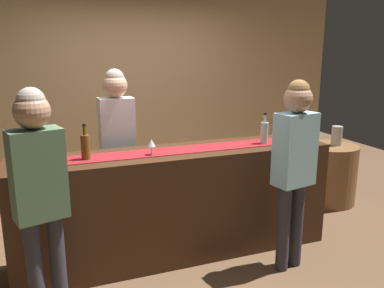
% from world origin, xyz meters
% --- Properties ---
extents(ground_plane, '(10.00, 10.00, 0.00)m').
position_xyz_m(ground_plane, '(0.00, 0.00, 0.00)').
color(ground_plane, brown).
extents(back_wall, '(6.00, 0.12, 2.90)m').
position_xyz_m(back_wall, '(0.00, 1.90, 1.45)').
color(back_wall, tan).
rests_on(back_wall, ground).
extents(bar_counter, '(2.90, 0.60, 1.01)m').
position_xyz_m(bar_counter, '(0.00, 0.00, 0.51)').
color(bar_counter, '#3D2314').
rests_on(bar_counter, ground).
extents(counter_runner_cloth, '(2.76, 0.28, 0.01)m').
position_xyz_m(counter_runner_cloth, '(0.00, 0.00, 1.01)').
color(counter_runner_cloth, maroon).
rests_on(counter_runner_cloth, bar_counter).
extents(wine_bottle_amber, '(0.07, 0.07, 0.30)m').
position_xyz_m(wine_bottle_amber, '(-0.80, -0.02, 1.12)').
color(wine_bottle_amber, brown).
rests_on(wine_bottle_amber, bar_counter).
extents(wine_bottle_clear, '(0.07, 0.07, 0.30)m').
position_xyz_m(wine_bottle_clear, '(0.88, -0.05, 1.12)').
color(wine_bottle_clear, '#B2C6C1').
rests_on(wine_bottle_clear, bar_counter).
extents(wine_bottle_green, '(0.07, 0.07, 0.30)m').
position_xyz_m(wine_bottle_green, '(-1.25, 0.04, 1.12)').
color(wine_bottle_green, '#194723').
rests_on(wine_bottle_green, bar_counter).
extents(wine_glass_near_customer, '(0.07, 0.07, 0.14)m').
position_xyz_m(wine_glass_near_customer, '(-0.25, -0.07, 1.12)').
color(wine_glass_near_customer, silver).
rests_on(wine_glass_near_customer, bar_counter).
extents(wine_glass_mid_counter, '(0.07, 0.07, 0.14)m').
position_xyz_m(wine_glass_mid_counter, '(1.18, -0.12, 1.12)').
color(wine_glass_mid_counter, silver).
rests_on(wine_glass_mid_counter, bar_counter).
extents(bartender, '(0.34, 0.24, 1.73)m').
position_xyz_m(bartender, '(-0.43, 0.58, 1.07)').
color(bartender, '#26262B').
rests_on(bartender, ground).
extents(customer_sipping, '(0.37, 0.26, 1.67)m').
position_xyz_m(customer_sipping, '(0.85, -0.59, 1.03)').
color(customer_sipping, '#33333D').
rests_on(customer_sipping, ground).
extents(customer_browsing, '(0.38, 0.28, 1.67)m').
position_xyz_m(customer_browsing, '(-1.17, -0.57, 1.03)').
color(customer_browsing, '#33333D').
rests_on(customer_browsing, ground).
extents(round_side_table, '(0.68, 0.68, 0.74)m').
position_xyz_m(round_side_table, '(2.22, 0.57, 0.37)').
color(round_side_table, brown).
rests_on(round_side_table, ground).
extents(vase_on_side_table, '(0.13, 0.13, 0.24)m').
position_xyz_m(vase_on_side_table, '(2.28, 0.55, 0.86)').
color(vase_on_side_table, '#B7B2A8').
rests_on(vase_on_side_table, round_side_table).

